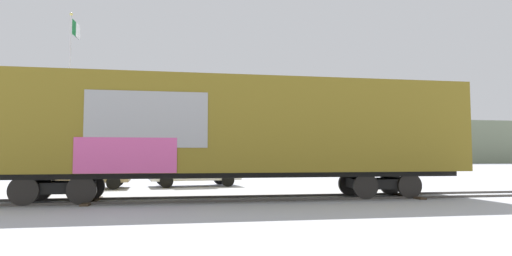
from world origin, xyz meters
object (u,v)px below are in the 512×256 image
at_px(parked_car_tan, 84,170).
at_px(parked_car_white, 194,170).
at_px(freight_car, 230,128).
at_px(flagpole, 71,75).

distance_m(parked_car_tan, parked_car_white, 5.21).
bearing_deg(freight_car, parked_car_tan, 135.20).
distance_m(flagpole, parked_car_tan, 6.29).
bearing_deg(freight_car, flagpole, 128.88).
height_order(flagpole, parked_car_tan, flagpole).
relative_size(freight_car, flagpole, 1.82).
distance_m(freight_car, flagpole, 12.60).
relative_size(freight_car, parked_car_tan, 4.16).
bearing_deg(parked_car_tan, freight_car, -44.80).
xyz_separation_m(freight_car, parked_car_white, (-0.98, 6.83, -1.70)).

